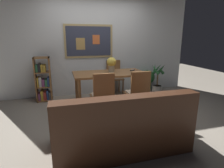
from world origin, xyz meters
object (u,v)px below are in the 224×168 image
object	(u,v)px
dining_chair_near_left	(103,93)
flower_vase	(112,63)
dining_table	(109,77)
potted_ivy	(148,79)
dining_chair_near_right	(138,90)
potted_palm	(157,81)
bookshelf	(43,82)
dining_chair_far_right	(114,74)
leather_couch	(121,128)
tv_remote	(133,70)

from	to	relation	value
dining_chair_near_left	flower_vase	world-z (taller)	flower_vase
dining_table	potted_ivy	distance (m)	1.57
dining_chair_near_right	potted_ivy	distance (m)	1.83
dining_chair_near_left	potted_palm	bearing A→B (deg)	34.77
dining_chair_near_left	bookshelf	world-z (taller)	bookshelf
dining_chair_far_right	leather_couch	distance (m)	2.59
dining_chair_far_right	tv_remote	world-z (taller)	dining_chair_far_right
dining_chair_far_right	potted_ivy	world-z (taller)	dining_chair_far_right
leather_couch	bookshelf	size ratio (longest dim) A/B	1.69
dining_table	flower_vase	size ratio (longest dim) A/B	4.76
dining_chair_near_right	bookshelf	distance (m)	2.35
dining_chair_near_left	leather_couch	distance (m)	0.96
potted_palm	flower_vase	distance (m)	1.62
bookshelf	potted_palm	world-z (taller)	bookshelf
leather_couch	potted_ivy	distance (m)	2.95
bookshelf	dining_chair_near_left	bearing A→B (deg)	-52.19
potted_palm	potted_ivy	bearing A→B (deg)	120.38
dining_chair_near_right	dining_chair_far_right	size ratio (longest dim) A/B	1.00
leather_couch	flower_vase	bearing A→B (deg)	78.77
dining_chair_far_right	bookshelf	world-z (taller)	bookshelf
potted_ivy	tv_remote	xyz separation A→B (m)	(-0.76, -0.70, 0.40)
dining_chair_near_right	bookshelf	xyz separation A→B (m)	(-1.83, 1.48, -0.06)
dining_chair_near_left	potted_palm	distance (m)	2.23
flower_vase	dining_table	bearing A→B (deg)	-143.75
dining_chair_near_right	bookshelf	bearing A→B (deg)	141.13
dining_chair_near_right	dining_chair_near_left	distance (m)	0.69
dining_chair_near_right	leather_couch	xyz separation A→B (m)	(-0.65, -0.93, -0.23)
dining_table	leather_couch	size ratio (longest dim) A/B	0.87
dining_table	bookshelf	size ratio (longest dim) A/B	1.47
bookshelf	tv_remote	distance (m)	2.16
dining_table	dining_chair_near_left	distance (m)	0.83
dining_table	dining_chair_near_right	distance (m)	0.86
tv_remote	leather_couch	bearing A→B (deg)	-115.93
dining_chair_near_right	potted_palm	bearing A→B (deg)	48.41
potted_ivy	potted_palm	size ratio (longest dim) A/B	0.73
dining_chair_far_right	flower_vase	distance (m)	0.91
dining_chair_near_right	dining_table	bearing A→B (deg)	115.69
bookshelf	potted_palm	bearing A→B (deg)	-3.92
leather_couch	tv_remote	bearing A→B (deg)	64.07
flower_vase	tv_remote	bearing A→B (deg)	3.25
dining_chair_far_right	potted_ivy	distance (m)	1.00
dining_chair_near_right	dining_chair_near_left	bearing A→B (deg)	179.33
dining_table	potted_palm	size ratio (longest dim) A/B	1.89
leather_couch	potted_palm	bearing A→B (deg)	51.07
dining_table	potted_palm	xyz separation A→B (m)	(1.50, 0.51, -0.32)
bookshelf	potted_ivy	size ratio (longest dim) A/B	1.76
dining_chair_near_left	bookshelf	size ratio (longest dim) A/B	0.85
potted_palm	tv_remote	bearing A→B (deg)	-154.95
dining_table	dining_chair_far_right	distance (m)	0.89
leather_couch	flower_vase	size ratio (longest dim) A/B	5.46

